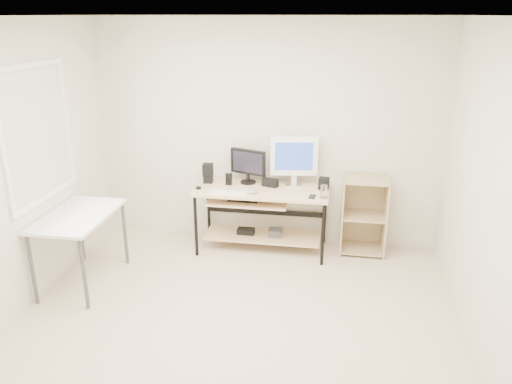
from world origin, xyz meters
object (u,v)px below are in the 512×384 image
object	(u,v)px
desk	(260,206)
white_imac	(294,157)
shelf_unit	(363,214)
side_table	(78,222)
audio_controller	(229,179)
black_monitor	(248,164)

from	to	relation	value
desk	white_imac	xyz separation A→B (m)	(0.36, 0.18, 0.54)
shelf_unit	white_imac	world-z (taller)	white_imac
desk	shelf_unit	bearing A→B (deg)	7.77
side_table	audio_controller	bearing A→B (deg)	41.50
side_table	shelf_unit	xyz separation A→B (m)	(2.83, 1.22, -0.22)
desk	side_table	xyz separation A→B (m)	(-1.65, -1.06, 0.13)
desk	shelf_unit	size ratio (longest dim) A/B	1.67
shelf_unit	audio_controller	size ratio (longest dim) A/B	6.49
desk	side_table	bearing A→B (deg)	-147.35
shelf_unit	white_imac	distance (m)	1.03
black_monitor	white_imac	size ratio (longest dim) A/B	0.74
desk	black_monitor	size ratio (longest dim) A/B	3.51
side_table	shelf_unit	world-z (taller)	shelf_unit
shelf_unit	black_monitor	bearing A→B (deg)	179.41
side_table	black_monitor	distance (m)	1.96
desk	white_imac	world-z (taller)	white_imac
black_monitor	white_imac	bearing A→B (deg)	20.94
shelf_unit	white_imac	size ratio (longest dim) A/B	1.57
black_monitor	desk	bearing A→B (deg)	-26.05
shelf_unit	side_table	bearing A→B (deg)	-156.67
side_table	white_imac	distance (m)	2.40
shelf_unit	white_imac	xyz separation A→B (m)	(-0.81, 0.02, 0.63)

